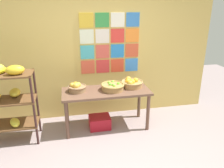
# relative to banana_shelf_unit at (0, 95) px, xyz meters

# --- Properties ---
(back_wall_with_art) EXTENTS (4.53, 0.07, 2.84)m
(back_wall_with_art) POSITION_rel_banana_shelf_unit_xyz_m (1.61, 0.70, 0.61)
(back_wall_with_art) COLOR tan
(back_wall_with_art) RESTS_ON ground
(banana_shelf_unit) EXTENTS (1.01, 0.56, 1.29)m
(banana_shelf_unit) POSITION_rel_banana_shelf_unit_xyz_m (0.00, 0.00, 0.00)
(banana_shelf_unit) COLOR #351D1B
(banana_shelf_unit) RESTS_ON ground
(display_table) EXTENTS (1.51, 0.62, 0.71)m
(display_table) POSITION_rel_banana_shelf_unit_xyz_m (1.67, 0.12, -0.19)
(display_table) COLOR brown
(display_table) RESTS_ON ground
(fruit_basket_left) EXTENTS (0.41, 0.41, 0.14)m
(fruit_basket_left) POSITION_rel_banana_shelf_unit_xyz_m (1.78, 0.12, -0.03)
(fruit_basket_left) COLOR #A97E49
(fruit_basket_left) RESTS_ON display_table
(fruit_basket_right) EXTENTS (0.31, 0.31, 0.17)m
(fruit_basket_right) POSITION_rel_banana_shelf_unit_xyz_m (1.17, 0.18, -0.03)
(fruit_basket_right) COLOR #926E4A
(fruit_basket_right) RESTS_ON display_table
(fruit_basket_back_left) EXTENTS (0.39, 0.39, 0.17)m
(fruit_basket_back_left) POSITION_rel_banana_shelf_unit_xyz_m (2.15, 0.20, -0.03)
(fruit_basket_back_left) COLOR #AC7E4A
(fruit_basket_back_left) RESTS_ON display_table
(produce_crate_under_table) EXTENTS (0.37, 0.31, 0.22)m
(produce_crate_under_table) POSITION_rel_banana_shelf_unit_xyz_m (1.54, 0.12, -0.70)
(produce_crate_under_table) COLOR #A81520
(produce_crate_under_table) RESTS_ON ground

